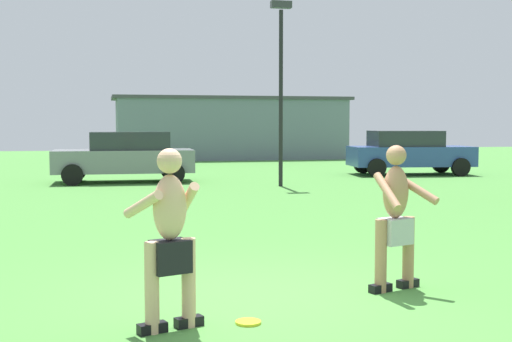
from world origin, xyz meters
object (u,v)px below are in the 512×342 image
Objects in this scene: car_gray_far_end at (125,156)px; lamp_post at (281,73)px; frisbee at (248,322)px; player_near at (170,236)px; car_blue_mid_lot at (409,152)px; player_in_gray at (396,215)px.

lamp_post is at bearing -28.58° from car_gray_far_end.
lamp_post is (3.84, 13.10, 3.31)m from frisbee.
lamp_post reaches higher than player_near.
player_near reaches higher than frisbee.
player_near is at bearing -178.71° from frisbee.
car_blue_mid_lot reaches higher than frisbee.
player_in_gray reaches higher than frisbee.
player_in_gray is 12.63m from lamp_post.
player_near reaches higher than car_blue_mid_lot.
car_blue_mid_lot is at bearing 4.75° from car_gray_far_end.
player_in_gray is at bearing -99.17° from lamp_post.
player_near reaches higher than player_in_gray.
car_blue_mid_lot is at bearing 29.80° from lamp_post.
frisbee is at bearing -154.82° from player_in_gray.
player_near is at bearing -160.94° from player_in_gray.
car_blue_mid_lot is at bearing 63.79° from player_in_gray.
car_blue_mid_lot is 10.07m from car_gray_far_end.
frisbee is at bearing 1.29° from player_near.
lamp_post is (1.97, 12.23, 2.48)m from player_in_gray.
car_gray_far_end is (-10.03, -0.83, 0.00)m from car_blue_mid_lot.
frisbee is 18.90m from car_blue_mid_lot.
lamp_post is (4.40, -2.40, 2.50)m from car_gray_far_end.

